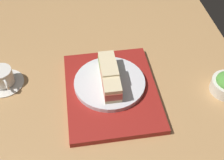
# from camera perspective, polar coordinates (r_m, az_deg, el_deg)

# --- Properties ---
(ground_plane) EXTENTS (1.40, 1.00, 0.03)m
(ground_plane) POSITION_cam_1_polar(r_m,az_deg,el_deg) (0.99, -1.33, -2.75)
(ground_plane) COLOR tan
(serving_tray) EXTENTS (0.36, 0.29, 0.02)m
(serving_tray) POSITION_cam_1_polar(r_m,az_deg,el_deg) (0.96, -0.11, -2.17)
(serving_tray) COLOR maroon
(serving_tray) RESTS_ON ground_plane
(sandwich_plate) EXTENTS (0.23, 0.23, 0.02)m
(sandwich_plate) POSITION_cam_1_polar(r_m,az_deg,el_deg) (0.96, -0.46, -0.55)
(sandwich_plate) COLOR silver
(sandwich_plate) RESTS_ON serving_tray
(sandwich_near) EXTENTS (0.07, 0.05, 0.05)m
(sandwich_near) POSITION_cam_1_polar(r_m,az_deg,el_deg) (0.90, 0.04, -1.82)
(sandwich_near) COLOR beige
(sandwich_near) RESTS_ON sandwich_plate
(sandwich_middle) EXTENTS (0.07, 0.05, 0.06)m
(sandwich_middle) POSITION_cam_1_polar(r_m,az_deg,el_deg) (0.93, -0.48, 1.04)
(sandwich_middle) COLOR beige
(sandwich_middle) RESTS_ON sandwich_plate
(sandwich_far) EXTENTS (0.07, 0.05, 0.05)m
(sandwich_far) POSITION_cam_1_polar(r_m,az_deg,el_deg) (0.98, -0.94, 3.29)
(sandwich_far) COLOR beige
(sandwich_far) RESTS_ON sandwich_plate
(coffee_cup) EXTENTS (0.13, 0.13, 0.06)m
(coffee_cup) POSITION_cam_1_polar(r_m,az_deg,el_deg) (1.04, -20.32, 0.31)
(coffee_cup) COLOR silver
(coffee_cup) RESTS_ON ground_plane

